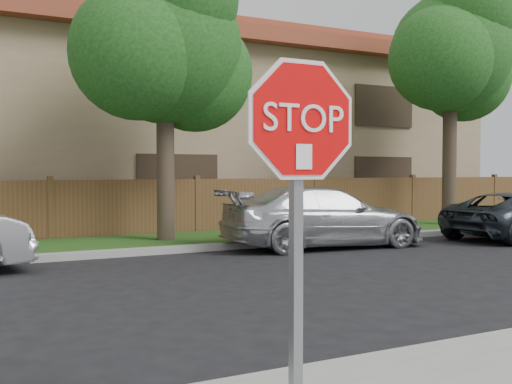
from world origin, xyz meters
TOP-DOWN VIEW (x-y plane):
  - far_curb at (0.00, 8.15)m, footprint 70.00×0.30m
  - grass_strip at (0.00, 9.80)m, footprint 70.00×3.00m
  - fence at (0.00, 11.40)m, footprint 70.00×0.12m
  - apartment_building at (0.00, 17.00)m, footprint 35.20×9.20m
  - tree_mid at (2.52, 9.57)m, footprint 4.80×3.90m
  - tree_right at (12.02, 9.57)m, footprint 4.80×3.90m
  - stop_sign at (-0.40, -1.48)m, footprint 1.01×0.13m
  - sedan_right at (5.71, 7.47)m, footprint 5.16×2.46m

SIDE VIEW (x-z plane):
  - grass_strip at x=0.00m, z-range 0.00..0.12m
  - far_curb at x=0.00m, z-range 0.00..0.15m
  - sedan_right at x=5.71m, z-range 0.00..1.45m
  - fence at x=0.00m, z-range 0.00..1.60m
  - stop_sign at x=-0.40m, z-range 0.55..3.11m
  - apartment_building at x=0.00m, z-range -0.07..7.13m
  - tree_mid at x=2.52m, z-range 1.20..8.55m
  - tree_right at x=12.02m, z-range 1.47..9.67m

